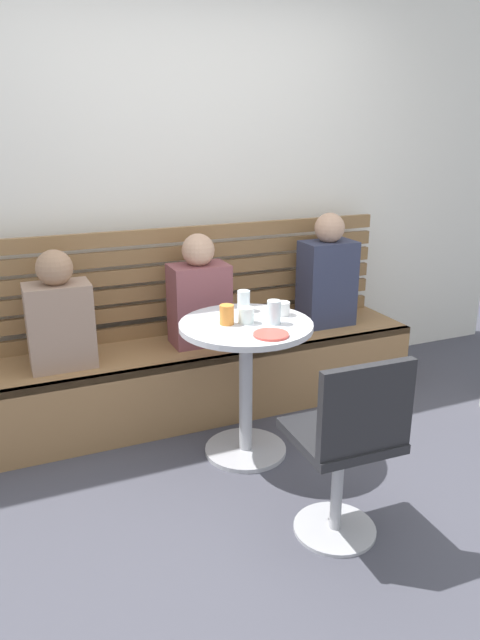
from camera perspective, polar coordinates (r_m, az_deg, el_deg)
ground at (r=2.78m, az=5.25°, el=-19.05°), size 8.00×8.00×0.00m
back_wall at (r=3.73m, az=-6.49°, el=14.70°), size 5.20×0.10×2.90m
booth_bench at (r=3.61m, az=-3.72°, el=-5.53°), size 2.70×0.52×0.44m
booth_backrest at (r=3.65m, az=-5.18°, el=3.93°), size 2.65×0.04×0.67m
cafe_table at (r=3.03m, az=0.57°, el=-4.24°), size 0.68×0.68×0.74m
white_chair at (r=2.45m, az=10.51°, el=-11.75°), size 0.41×0.41×0.85m
person_adult at (r=3.82m, az=8.50°, el=4.29°), size 0.34×0.22×0.73m
person_child_left at (r=3.25m, az=-17.19°, el=0.34°), size 0.34×0.22×0.64m
person_child_middle at (r=3.45m, az=-3.96°, el=2.36°), size 0.34×0.22×0.66m
cup_tumbler_orange at (r=2.91m, az=-1.30°, el=0.53°), size 0.07×0.07×0.10m
cup_glass_short at (r=2.94m, az=0.60°, el=0.46°), size 0.08×0.08×0.08m
cup_water_clear at (r=3.13m, az=0.36°, el=1.90°), size 0.07×0.07×0.11m
cup_glass_tall at (r=2.92m, az=3.32°, el=0.77°), size 0.07×0.07×0.12m
cup_ceramic_white at (r=3.07m, az=4.13°, el=1.13°), size 0.08×0.08×0.07m
plate_small at (r=2.77m, az=3.04°, el=-1.43°), size 0.17×0.17×0.01m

